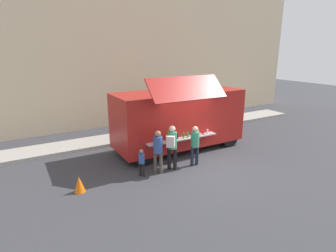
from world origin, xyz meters
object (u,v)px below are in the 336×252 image
(traffic_cone_orange, at_px, (79,184))
(child_near_queue, at_px, (142,160))
(customer_mid_with_backpack, at_px, (172,143))
(customer_rear_waiting, at_px, (158,148))
(food_truck_main, at_px, (179,118))
(trash_bin, at_px, (217,117))
(customer_front_ordering, at_px, (195,142))

(traffic_cone_orange, height_order, child_near_queue, child_near_queue)
(customer_mid_with_backpack, bearing_deg, traffic_cone_orange, 132.58)
(customer_mid_with_backpack, bearing_deg, customer_rear_waiting, 132.40)
(customer_mid_with_backpack, bearing_deg, food_truck_main, 4.49)
(food_truck_main, distance_m, customer_mid_with_backpack, 2.42)
(food_truck_main, relative_size, customer_rear_waiting, 3.54)
(trash_bin, bearing_deg, traffic_cone_orange, -155.69)
(customer_front_ordering, xyz_separation_m, child_near_queue, (-2.25, 0.14, -0.34))
(traffic_cone_orange, distance_m, customer_rear_waiting, 2.98)
(trash_bin, height_order, customer_mid_with_backpack, customer_mid_with_backpack)
(customer_front_ordering, height_order, customer_rear_waiting, customer_rear_waiting)
(food_truck_main, bearing_deg, customer_front_ordering, -103.75)
(customer_mid_with_backpack, relative_size, child_near_queue, 1.67)
(food_truck_main, relative_size, traffic_cone_orange, 10.74)
(food_truck_main, height_order, customer_rear_waiting, food_truck_main)
(food_truck_main, distance_m, trash_bin, 4.91)
(trash_bin, distance_m, customer_rear_waiting, 7.57)
(food_truck_main, bearing_deg, child_near_queue, -146.46)
(customer_mid_with_backpack, xyz_separation_m, customer_rear_waiting, (-0.59, 0.01, -0.08))
(trash_bin, height_order, customer_front_ordering, customer_front_ordering)
(customer_front_ordering, relative_size, child_near_queue, 1.54)
(trash_bin, distance_m, customer_front_ordering, 6.36)
(customer_rear_waiting, bearing_deg, trash_bin, -14.30)
(traffic_cone_orange, height_order, trash_bin, trash_bin)
(customer_mid_with_backpack, distance_m, child_near_queue, 1.32)
(food_truck_main, xyz_separation_m, customer_mid_with_backpack, (-1.49, -1.86, -0.41))
(customer_rear_waiting, bearing_deg, traffic_cone_orange, 131.57)
(trash_bin, xyz_separation_m, customer_rear_waiting, (-6.29, -4.18, 0.50))
(customer_front_ordering, relative_size, customer_rear_waiting, 0.97)
(traffic_cone_orange, xyz_separation_m, customer_mid_with_backpack, (3.49, -0.04, 0.80))
(customer_rear_waiting, height_order, child_near_queue, customer_rear_waiting)
(customer_front_ordering, bearing_deg, traffic_cone_orange, 97.43)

